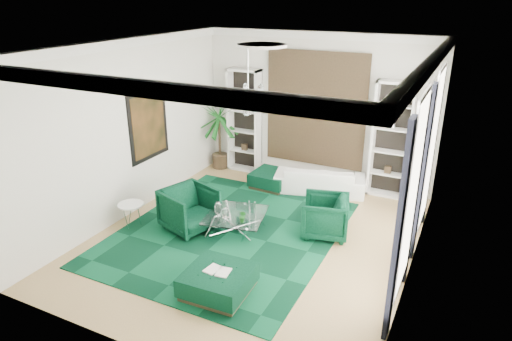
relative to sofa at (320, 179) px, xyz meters
The scene contains 30 objects.
floor 2.84m from the sofa, 98.69° to the right, with size 6.00×7.00×0.02m, color tan.
ceiling 4.48m from the sofa, 98.69° to the right, with size 6.00×7.00×0.02m, color white.
wall_back 1.79m from the sofa, 120.34° to the left, with size 6.00×0.02×3.80m, color silver.
wall_front 6.50m from the sofa, 93.87° to the right, with size 6.00×0.02×3.80m, color silver.
wall_left 4.70m from the sofa, 140.98° to the right, with size 0.02×7.00×3.80m, color silver.
wall_right 4.11m from the sofa, 47.12° to the right, with size 0.02×7.00×3.80m, color silver.
crown_molding 4.40m from the sofa, 98.69° to the right, with size 6.00×7.00×0.18m, color white, non-canonical shape.
ceiling_medallion 4.27m from the sofa, 99.72° to the right, with size 0.90×0.90×0.05m, color white.
tapestry 1.77m from the sofa, 122.15° to the left, with size 2.50×0.06×2.80m, color black.
shelving_left 2.66m from the sofa, 167.50° to the left, with size 0.90×0.38×2.80m, color white, non-canonical shape.
shelving_right 1.94m from the sofa, 19.05° to the left, with size 0.90×0.38×2.80m, color white, non-canonical shape.
painting 4.32m from the sofa, 147.25° to the right, with size 0.04×1.30×1.60m, color black.
window_near 4.76m from the sofa, 55.15° to the right, with size 0.03×1.10×2.90m, color white.
curtain_near_a 5.30m from the sofa, 60.46° to the right, with size 0.07×0.30×3.25m, color black.
curtain_near_b 4.07m from the sofa, 48.94° to the right, with size 0.07×0.30×3.25m, color black.
window_far 3.27m from the sofa, 26.59° to the right, with size 0.03×1.10×2.90m, color white.
curtain_far_a 3.52m from the sofa, 39.20° to the right, with size 0.07×0.30×3.25m, color black.
curtain_far_b 2.90m from the sofa, 11.26° to the right, with size 0.07×0.30×3.25m, color black.
rug 3.03m from the sofa, 109.60° to the right, with size 4.20×5.00×0.02m, color black.
sofa is the anchor object (origin of this frame).
armchair_left 3.54m from the sofa, 120.85° to the right, with size 0.97×1.00×0.91m, color black.
armchair_right 2.18m from the sofa, 68.69° to the right, with size 0.90×0.92×0.84m, color black.
coffee_table 2.87m from the sofa, 108.07° to the right, with size 1.17×1.17×0.40m, color white, non-canonical shape.
ottoman_side 1.23m from the sofa, 167.11° to the right, with size 0.91×0.91×0.41m, color black.
ottoman_front 4.68m from the sofa, 92.01° to the right, with size 1.04×1.04×0.42m, color black.
book 4.68m from the sofa, 92.01° to the right, with size 0.43×0.28×0.03m, color white.
side_table 4.59m from the sofa, 130.39° to the right, with size 0.53×0.53×0.51m, color white.
palm 3.22m from the sofa, behind, with size 1.49×1.49×2.38m, color #165A1C, non-canonical shape.
chandelier 3.76m from the sofa, 102.38° to the right, with size 0.76×0.76×0.68m, color white, non-canonical shape.
table_plant 3.04m from the sofa, 101.38° to the right, with size 0.15×0.12×0.27m, color #165A1C.
Camera 1 is at (3.60, -7.28, 4.68)m, focal length 32.00 mm.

